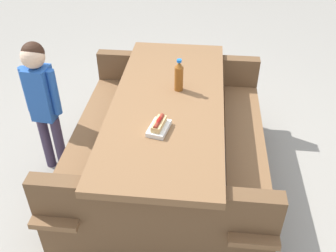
{
  "coord_description": "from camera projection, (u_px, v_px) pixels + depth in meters",
  "views": [
    {
      "loc": [
        2.02,
        0.86,
        2.17
      ],
      "look_at": [
        0.0,
        0.0,
        0.52
      ],
      "focal_mm": 40.73,
      "sensor_mm": 36.0,
      "label": 1
    }
  ],
  "objects": [
    {
      "name": "soda_bottle",
      "position": [
        179.0,
        76.0,
        2.65
      ],
      "size": [
        0.06,
        0.06,
        0.24
      ],
      "color": "brown",
      "rests_on": "picnic_table"
    },
    {
      "name": "ground_plane",
      "position": [
        168.0,
        178.0,
        3.06
      ],
      "size": [
        30.0,
        30.0,
        0.0
      ],
      "primitive_type": "plane",
      "color": "gray",
      "rests_on": "ground"
    },
    {
      "name": "hotdog_tray",
      "position": [
        159.0,
        126.0,
        2.32
      ],
      "size": [
        0.19,
        0.13,
        0.08
      ],
      "color": "white",
      "rests_on": "picnic_table"
    },
    {
      "name": "picnic_table",
      "position": [
        168.0,
        135.0,
        2.79
      ],
      "size": [
        2.13,
        1.87,
        0.75
      ],
      "color": "brown",
      "rests_on": "ground"
    },
    {
      "name": "child_in_coat",
      "position": [
        41.0,
        94.0,
        2.76
      ],
      "size": [
        0.18,
        0.27,
        1.1
      ],
      "color": "#3F334C",
      "rests_on": "ground"
    }
  ]
}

